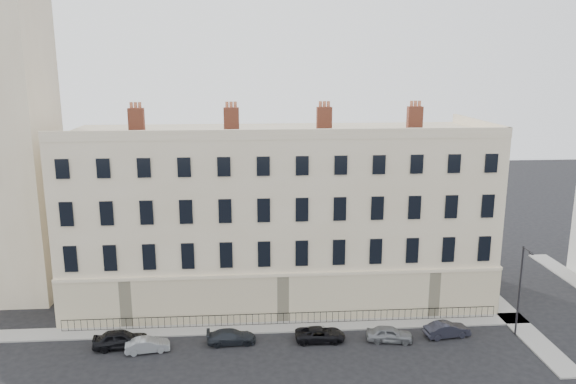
# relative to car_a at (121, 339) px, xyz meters

# --- Properties ---
(ground) EXTENTS (160.00, 160.00, 0.00)m
(ground) POSITION_rel_car_a_xyz_m (18.35, -2.64, -0.68)
(ground) COLOR black
(ground) RESTS_ON ground
(terrace) EXTENTS (36.22, 12.22, 17.00)m
(terrace) POSITION_rel_car_a_xyz_m (12.38, 9.33, 6.81)
(terrace) COLOR beige
(terrace) RESTS_ON ground
(pavement_terrace) EXTENTS (48.00, 2.00, 0.12)m
(pavement_terrace) POSITION_rel_car_a_xyz_m (8.35, 2.36, -0.62)
(pavement_terrace) COLOR gray
(pavement_terrace) RESTS_ON ground
(pavement_east_return) EXTENTS (2.00, 24.00, 0.12)m
(pavement_east_return) POSITION_rel_car_a_xyz_m (31.35, 5.36, -0.62)
(pavement_east_return) COLOR gray
(pavement_east_return) RESTS_ON ground
(railings) EXTENTS (35.00, 0.04, 0.96)m
(railings) POSITION_rel_car_a_xyz_m (12.35, 2.76, -0.13)
(railings) COLOR black
(railings) RESTS_ON ground
(car_a) EXTENTS (4.16, 2.06, 1.36)m
(car_a) POSITION_rel_car_a_xyz_m (0.00, 0.00, 0.00)
(car_a) COLOR black
(car_a) RESTS_ON ground
(car_b) EXTENTS (3.35, 1.61, 1.06)m
(car_b) POSITION_rel_car_a_xyz_m (2.10, -0.78, -0.15)
(car_b) COLOR gray
(car_b) RESTS_ON ground
(car_c) EXTENTS (3.78, 1.69, 1.08)m
(car_c) POSITION_rel_car_a_xyz_m (8.20, 0.04, -0.14)
(car_c) COLOR black
(car_c) RESTS_ON ground
(car_d) EXTENTS (3.85, 1.81, 1.07)m
(car_d) POSITION_rel_car_a_xyz_m (14.96, -0.08, -0.15)
(car_d) COLOR black
(car_d) RESTS_ON ground
(car_e) EXTENTS (3.66, 1.92, 1.19)m
(car_e) POSITION_rel_car_a_xyz_m (20.22, -0.53, -0.09)
(car_e) COLOR slate
(car_e) RESTS_ON ground
(car_f) EXTENTS (3.67, 1.72, 1.16)m
(car_f) POSITION_rel_car_a_xyz_m (24.84, -0.14, -0.10)
(car_f) COLOR #20202A
(car_f) RESTS_ON ground
(streetlamp) EXTENTS (0.22, 1.57, 7.27)m
(streetlamp) POSITION_rel_car_a_xyz_m (30.30, -0.31, 3.35)
(streetlamp) COLOR #28272C
(streetlamp) RESTS_ON ground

